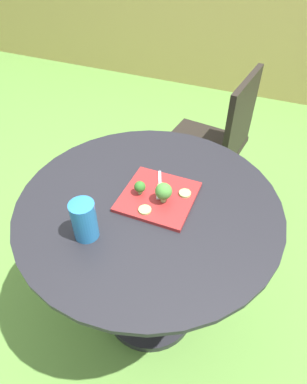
{
  "coord_description": "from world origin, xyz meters",
  "views": [
    {
      "loc": [
        0.33,
        -0.77,
        1.58
      ],
      "look_at": [
        0.01,
        0.02,
        0.8
      ],
      "focal_mm": 31.04,
      "sensor_mm": 36.0,
      "label": 1
    }
  ],
  "objects_px": {
    "fork": "(160,187)",
    "patio_chair": "(217,138)",
    "drinking_glass": "(85,222)",
    "salad_plate": "(158,197)"
  },
  "relations": [
    {
      "from": "fork",
      "to": "patio_chair",
      "type": "bearing_deg",
      "value": 86.24
    },
    {
      "from": "patio_chair",
      "to": "fork",
      "type": "xyz_separation_m",
      "value": [
        -0.05,
        -0.77,
        0.25
      ]
    },
    {
      "from": "drinking_glass",
      "to": "fork",
      "type": "xyz_separation_m",
      "value": [
        0.14,
        0.28,
        -0.04
      ]
    },
    {
      "from": "salad_plate",
      "to": "fork",
      "type": "relative_size",
      "value": 1.69
    },
    {
      "from": "salad_plate",
      "to": "drinking_glass",
      "type": "relative_size",
      "value": 1.84
    },
    {
      "from": "salad_plate",
      "to": "fork",
      "type": "xyz_separation_m",
      "value": [
        -0.01,
        0.04,
        0.01
      ]
    },
    {
      "from": "salad_plate",
      "to": "drinking_glass",
      "type": "bearing_deg",
      "value": -121.22
    },
    {
      "from": "fork",
      "to": "salad_plate",
      "type": "bearing_deg",
      "value": -74.9
    },
    {
      "from": "patio_chair",
      "to": "drinking_glass",
      "type": "xyz_separation_m",
      "value": [
        -0.19,
        -1.06,
        0.29
      ]
    },
    {
      "from": "drinking_glass",
      "to": "patio_chair",
      "type": "bearing_deg",
      "value": 79.87
    }
  ]
}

